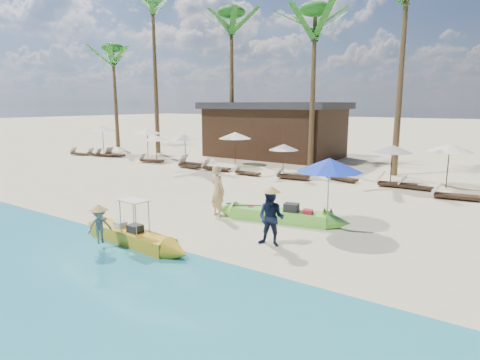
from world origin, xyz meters
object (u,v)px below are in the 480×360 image
Objects in this scene: blue_umbrella at (329,165)px; tourist at (218,191)px; green_canoe at (279,215)px; yellow_canoe at (131,236)px.

tourist is at bearing -165.16° from blue_umbrella.
green_canoe is at bearing -166.08° from blue_umbrella.
tourist is at bearing 89.67° from yellow_canoe.
yellow_canoe is 4.01m from tourist.
blue_umbrella is (4.27, 4.97, 1.93)m from yellow_canoe.
green_canoe is 2.88× the size of tourist.
tourist is (-2.29, -0.64, 0.73)m from green_canoe.
tourist reaches higher than green_canoe.
tourist reaches higher than yellow_canoe.
yellow_canoe is at bearing 102.58° from tourist.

